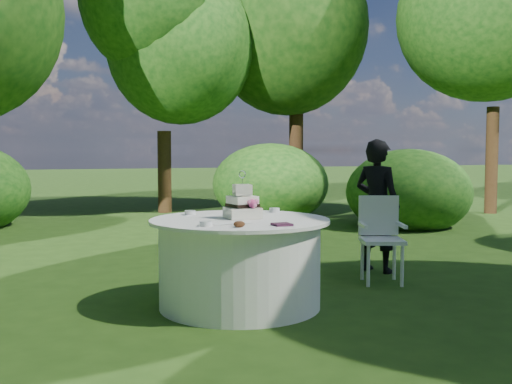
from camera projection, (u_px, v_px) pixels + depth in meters
ground at (240, 306)px, 5.24m from camera, size 80.00×80.00×0.00m
napkins at (282, 224)px, 4.72m from camera, size 0.14×0.14×0.02m
feather_plume at (226, 224)px, 4.79m from camera, size 0.48×0.07×0.01m
guest at (377, 206)px, 6.69m from camera, size 0.57×0.65×1.49m
table at (240, 262)px, 5.21m from camera, size 1.56×1.56×0.77m
cake at (243, 205)px, 5.22m from camera, size 0.28×0.29×0.42m
chair at (380, 232)px, 6.19m from camera, size 0.53×0.53×0.89m
votives at (225, 215)px, 5.31m from camera, size 1.00×0.95×0.04m
petal_cups at (250, 216)px, 5.19m from camera, size 0.63×1.12×0.05m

